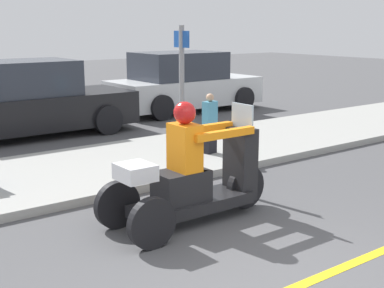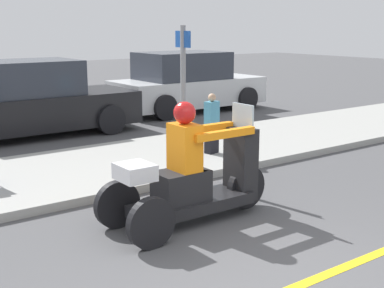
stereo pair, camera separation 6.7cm
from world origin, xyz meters
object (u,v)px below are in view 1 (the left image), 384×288
Objects in this scene: spectator_end_of_line at (210,125)px; parked_car_lot_center at (21,102)px; parked_car_lot_far at (183,84)px; street_sign at (182,94)px; motorcycle_trike at (193,180)px.

spectator_end_of_line is 0.23× the size of parked_car_lot_center.
spectator_end_of_line is 0.25× the size of parked_car_lot_far.
parked_car_lot_center is at bearing -170.77° from parked_car_lot_far.
spectator_end_of_line is at bearing -121.10° from parked_car_lot_far.
spectator_end_of_line is 4.37m from parked_car_lot_center.
street_sign reaches higher than parked_car_lot_far.
motorcycle_trike is 2.13× the size of spectator_end_of_line.
spectator_end_of_line is 5.48m from parked_car_lot_far.
motorcycle_trike is 0.53× the size of parked_car_lot_far.
parked_car_lot_far reaches higher than motorcycle_trike.
parked_car_lot_far is (2.83, 4.69, 0.12)m from spectator_end_of_line.
parked_car_lot_far reaches higher than parked_car_lot_center.
motorcycle_trike is 6.18m from parked_car_lot_center.
street_sign is (-1.10, -0.69, 0.69)m from spectator_end_of_line.
parked_car_lot_far is (4.89, 6.95, 0.23)m from motorcycle_trike.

